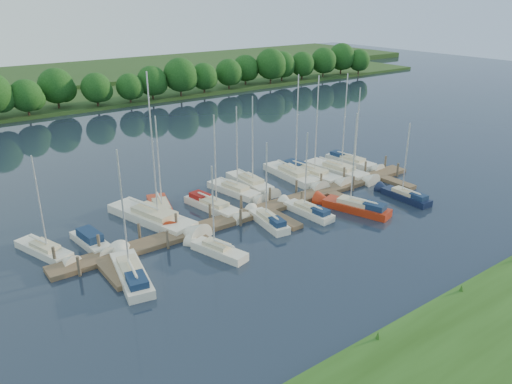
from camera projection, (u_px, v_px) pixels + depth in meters
ground at (322, 243)px, 41.61m from camera, size 260.00×260.00×0.00m
near_bank at (509, 340)px, 29.57m from camera, size 90.00×10.00×0.50m
dock at (268, 212)px, 47.00m from camera, size 40.00×6.00×0.40m
mooring_pilings at (261, 204)px, 47.69m from camera, size 38.24×2.84×2.00m
far_shore at (57, 98)px, 97.52m from camera, size 180.00×30.00×0.60m
distant_hill at (25, 79)px, 116.04m from camera, size 220.00×40.00×1.40m
treeline at (82, 87)px, 87.04m from camera, size 145.87×9.21×8.20m
sailboat_n_0 at (46, 251)px, 39.62m from camera, size 3.34×6.73×8.63m
motorboat at (92, 242)px, 40.96m from camera, size 2.07×5.50×1.57m
sailboat_n_2 at (157, 220)px, 45.11m from camera, size 5.06×11.20×14.04m
sailboat_n_3 at (162, 212)px, 46.80m from camera, size 3.58×7.67×9.91m
sailboat_n_4 at (214, 207)px, 47.75m from camera, size 2.81×7.68×9.70m
sailboat_n_5 at (236, 191)px, 51.58m from camera, size 2.79×7.54×9.58m
sailboat_n_6 at (251, 184)px, 53.60m from camera, size 2.14×7.95×10.16m
sailboat_n_7 at (294, 177)px, 55.74m from camera, size 2.69×9.48×12.03m
sailboat_n_8 at (312, 174)px, 56.53m from camera, size 3.16×9.46×11.76m
sailboat_n_9 at (339, 172)px, 57.27m from camera, size 3.06×9.42×11.85m
sailboat_n_10 at (352, 162)px, 60.49m from camera, size 2.40×7.70×9.67m
sailboat_s_0 at (131, 273)px, 36.46m from camera, size 3.08×7.94×10.01m
sailboat_s_1 at (217, 251)px, 39.72m from camera, size 2.73×5.88×7.72m
sailboat_s_2 at (268, 221)px, 44.75m from camera, size 2.09×6.08×7.92m
sailboat_s_3 at (307, 211)px, 46.85m from camera, size 1.80×6.32×8.16m
sailboat_s_4 at (354, 208)px, 47.57m from camera, size 3.68×7.65×9.86m
sailboat_s_5 at (405, 196)px, 50.21m from camera, size 1.60×6.26×8.14m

